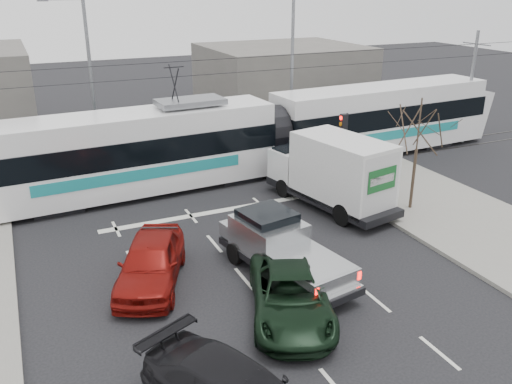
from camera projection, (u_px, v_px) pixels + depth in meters
name	position (u px, v px, depth m)	size (l,w,h in m)	color
ground	(287.00, 269.00, 19.64)	(120.00, 120.00, 0.00)	black
sidewalk_right	(474.00, 224.00, 23.08)	(6.00, 60.00, 0.15)	gray
rails	(198.00, 182.00, 28.12)	(60.00, 1.60, 0.03)	#33302D
building_right	(282.00, 77.00, 43.72)	(12.00, 10.00, 5.00)	#67635D
bare_tree	(419.00, 129.00, 23.31)	(2.40, 2.40, 5.00)	#47382B
traffic_signal	(344.00, 134.00, 26.65)	(0.44, 0.44, 3.60)	black
street_lamp_near	(289.00, 64.00, 32.48)	(2.38, 0.25, 9.00)	slate
street_lamp_far	(87.00, 72.00, 29.75)	(2.38, 0.25, 9.00)	slate
catenary	(195.00, 109.00, 26.72)	(60.00, 0.20, 7.00)	black
tram	(270.00, 133.00, 29.17)	(29.34, 4.60, 5.96)	white
silver_pickup	(279.00, 246.00, 19.02)	(2.97, 6.09, 2.12)	black
box_truck	(333.00, 173.00, 24.48)	(3.57, 7.08, 3.38)	black
navy_pickup	(322.00, 166.00, 26.93)	(3.51, 5.93, 2.36)	black
green_car	(291.00, 295.00, 16.69)	(2.38, 5.15, 1.43)	black
red_car	(151.00, 262.00, 18.43)	(1.96, 4.87, 1.66)	maroon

